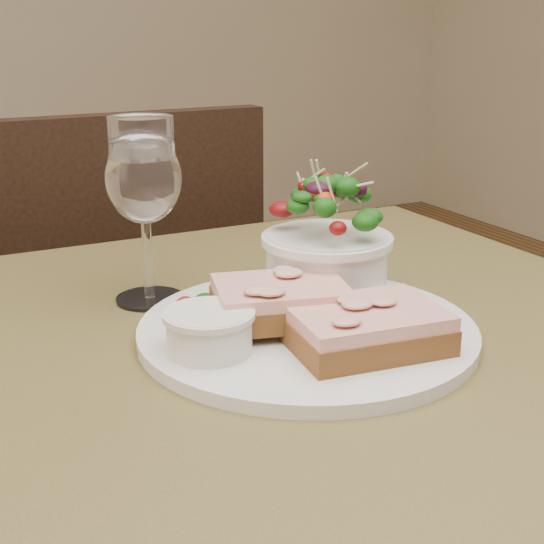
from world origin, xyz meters
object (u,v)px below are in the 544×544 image
cafe_table (289,443)px  wine_glass (144,184)px  dinner_plate (307,330)px  sandwich_front (366,328)px  ramekin (209,330)px  sandwich_back (281,301)px  chair_far (119,430)px  salad_bowl (327,236)px

cafe_table → wine_glass: (-0.08, 0.16, 0.22)m
dinner_plate → sandwich_front: size_ratio=2.25×
sandwich_front → wine_glass: size_ratio=0.79×
ramekin → wine_glass: bearing=89.0°
ramekin → sandwich_back: bearing=16.4°
chair_far → dinner_plate: chair_far is taller
cafe_table → salad_bowl: size_ratio=6.30×
wine_glass → cafe_table: bearing=-64.7°
dinner_plate → salad_bowl: salad_bowl is taller
dinner_plate → sandwich_back: bearing=159.6°
sandwich_back → cafe_table: bearing=-71.2°
sandwich_back → wine_glass: 0.19m
chair_far → ramekin: 0.87m
sandwich_front → sandwich_back: size_ratio=1.01×
wine_glass → sandwich_back: bearing=-62.7°
sandwich_front → wine_glass: bearing=124.8°
chair_far → sandwich_front: 0.90m
ramekin → salad_bowl: 0.19m
cafe_table → ramekin: bearing=-175.2°
sandwich_front → ramekin: ramekin is taller
salad_bowl → wine_glass: wine_glass is taller
dinner_plate → wine_glass: 0.22m
dinner_plate → salad_bowl: (0.06, 0.07, 0.07)m
ramekin → chair_far: bearing=82.4°
sandwich_back → salad_bowl: size_ratio=1.08×
wine_glass → dinner_plate: bearing=-57.6°
cafe_table → chair_far: chair_far is taller
sandwich_front → cafe_table: bearing=132.9°
sandwich_front → sandwich_back: (-0.04, 0.07, 0.01)m
salad_bowl → sandwich_back: bearing=-144.7°
dinner_plate → sandwich_front: (0.02, -0.06, 0.02)m
sandwich_front → sandwich_back: bearing=126.9°
chair_far → sandwich_front: chair_far is taller
chair_far → wine_glass: wine_glass is taller
salad_bowl → dinner_plate: bearing=-131.7°
chair_far → sandwich_back: 0.85m
cafe_table → chair_far: 0.79m
dinner_plate → sandwich_back: 0.04m
ramekin → sandwich_front: bearing=-22.2°
sandwich_back → salad_bowl: salad_bowl is taller
cafe_table → sandwich_front: sandwich_front is taller
ramekin → salad_bowl: bearing=26.8°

